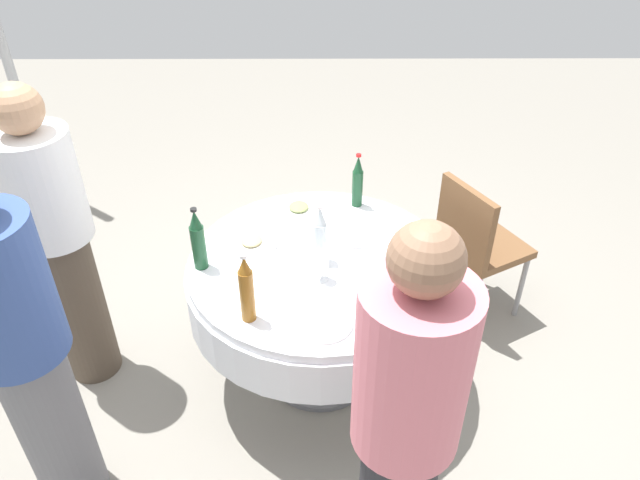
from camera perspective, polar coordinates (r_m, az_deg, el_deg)
ground_plane at (r=3.24m, az=0.00°, el=-12.32°), size 10.00×10.00×0.00m
dining_table at (r=2.84m, az=0.00°, el=-4.33°), size 1.25×1.25×0.74m
bottle_dark_green_outer at (r=3.07m, az=3.62°, el=5.58°), size 0.06×0.06×0.30m
bottle_clear_rear at (r=2.66m, az=0.09°, el=0.46°), size 0.06×0.06×0.29m
bottle_dark_green_far at (r=2.67m, az=-11.62°, el=-0.03°), size 0.06×0.06×0.31m
bottle_amber_east at (r=2.36m, az=-7.05°, el=-4.74°), size 0.06×0.06×0.32m
wine_glass_east at (r=2.57m, az=0.17°, el=-2.02°), size 0.06×0.06×0.14m
wine_glass_north at (r=2.31m, az=5.09°, el=-7.46°), size 0.08×0.08×0.13m
plate_right at (r=2.55m, az=7.71°, el=-5.42°), size 0.23×0.23×0.02m
plate_near at (r=3.08m, az=-2.04°, el=2.99°), size 0.25×0.25×0.04m
plate_south at (r=2.85m, az=-6.57°, el=-0.27°), size 0.25×0.25×0.04m
plate_front at (r=2.41m, az=0.28°, el=-7.84°), size 0.25×0.25×0.02m
fork_rear at (r=2.62m, az=-5.36°, el=-4.00°), size 0.18×0.07×0.00m
knife_far at (r=2.87m, az=7.90°, el=-0.28°), size 0.11×0.16×0.00m
folded_napkin at (r=2.87m, az=2.88°, el=0.33°), size 0.17×0.17×0.02m
person_outer at (r=1.97m, az=8.08°, el=-17.40°), size 0.34×0.34×1.61m
person_rear at (r=2.97m, az=-23.81°, el=-0.11°), size 0.34×0.34×1.57m
person_far at (r=2.41m, az=-26.53°, el=-9.67°), size 0.34×0.34×1.61m
chair_left at (r=3.36m, az=14.69°, el=-0.01°), size 0.54×0.54×0.87m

